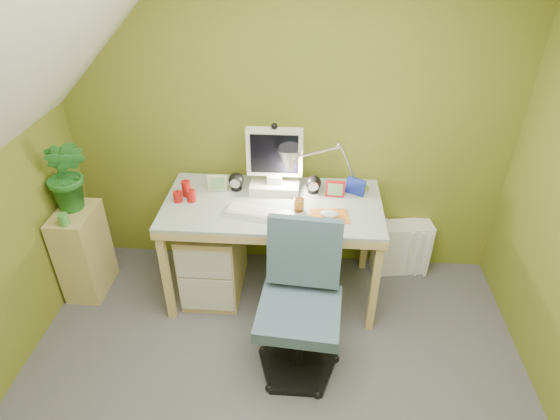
# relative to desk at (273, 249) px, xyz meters

# --- Properties ---
(wall_back) EXTENTS (3.20, 0.01, 2.40)m
(wall_back) POSITION_rel_desk_xyz_m (0.06, 0.42, 0.81)
(wall_back) COLOR olive
(wall_back) RESTS_ON floor
(desk) EXTENTS (1.47, 0.74, 0.79)m
(desk) POSITION_rel_desk_xyz_m (0.00, 0.00, 0.00)
(desk) COLOR tan
(desk) RESTS_ON floor
(monitor) EXTENTS (0.37, 0.22, 0.51)m
(monitor) POSITION_rel_desk_xyz_m (0.00, 0.18, 0.65)
(monitor) COLOR silver
(monitor) RESTS_ON desk
(speaker_left) EXTENTS (0.12, 0.12, 0.13)m
(speaker_left) POSITION_rel_desk_xyz_m (-0.27, 0.16, 0.46)
(speaker_left) COLOR black
(speaker_left) RESTS_ON desk
(speaker_right) EXTENTS (0.12, 0.12, 0.13)m
(speaker_right) POSITION_rel_desk_xyz_m (0.27, 0.16, 0.46)
(speaker_right) COLOR black
(speaker_right) RESTS_ON desk
(keyboard) EXTENTS (0.43, 0.21, 0.02)m
(keyboard) POSITION_rel_desk_xyz_m (-0.08, -0.14, 0.40)
(keyboard) COLOR white
(keyboard) RESTS_ON desk
(mousepad) EXTENTS (0.26, 0.19, 0.01)m
(mousepad) POSITION_rel_desk_xyz_m (0.38, -0.14, 0.40)
(mousepad) COLOR #BD691D
(mousepad) RESTS_ON desk
(mouse) EXTENTS (0.14, 0.10, 0.04)m
(mouse) POSITION_rel_desk_xyz_m (0.38, -0.14, 0.41)
(mouse) COLOR silver
(mouse) RESTS_ON mousepad
(amber_tumbler) EXTENTS (0.08, 0.08, 0.09)m
(amber_tumbler) POSITION_rel_desk_xyz_m (0.18, -0.08, 0.44)
(amber_tumbler) COLOR brown
(amber_tumbler) RESTS_ON desk
(candle_cluster) EXTENTS (0.17, 0.15, 0.11)m
(candle_cluster) POSITION_rel_desk_xyz_m (-0.60, 0.01, 0.45)
(candle_cluster) COLOR #B41310
(candle_cluster) RESTS_ON desk
(photo_frame_red) EXTENTS (0.13, 0.03, 0.11)m
(photo_frame_red) POSITION_rel_desk_xyz_m (0.42, 0.12, 0.45)
(photo_frame_red) COLOR #B41318
(photo_frame_red) RESTS_ON desk
(photo_frame_blue) EXTENTS (0.13, 0.08, 0.12)m
(photo_frame_blue) POSITION_rel_desk_xyz_m (0.56, 0.16, 0.45)
(photo_frame_blue) COLOR navy
(photo_frame_blue) RESTS_ON desk
(photo_frame_green) EXTENTS (0.14, 0.03, 0.12)m
(photo_frame_green) POSITION_rel_desk_xyz_m (-0.40, 0.14, 0.45)
(photo_frame_green) COLOR #AFBD82
(photo_frame_green) RESTS_ON desk
(desk_lamp) EXTENTS (0.54, 0.29, 0.55)m
(desk_lamp) POSITION_rel_desk_xyz_m (0.45, 0.18, 0.67)
(desk_lamp) COLOR silver
(desk_lamp) RESTS_ON desk
(side_ledge) EXTENTS (0.26, 0.39, 0.69)m
(side_ledge) POSITION_rel_desk_xyz_m (-1.39, -0.07, -0.05)
(side_ledge) COLOR tan
(side_ledge) RESTS_ON floor
(potted_plant) EXTENTS (0.32, 0.27, 0.54)m
(potted_plant) POSITION_rel_desk_xyz_m (-1.38, -0.02, 0.57)
(potted_plant) COLOR #246C26
(potted_plant) RESTS_ON side_ledge
(green_cup) EXTENTS (0.07, 0.07, 0.09)m
(green_cup) POSITION_rel_desk_xyz_m (-1.37, -0.22, 0.34)
(green_cup) COLOR #4E9A40
(green_cup) RESTS_ON side_ledge
(task_chair) EXTENTS (0.58, 0.58, 0.98)m
(task_chair) POSITION_rel_desk_xyz_m (0.21, -0.70, 0.10)
(task_chair) COLOR #3E5366
(task_chair) RESTS_ON floor
(radiator) EXTENTS (0.46, 0.24, 0.43)m
(radiator) POSITION_rel_desk_xyz_m (0.98, 0.32, -0.18)
(radiator) COLOR white
(radiator) RESTS_ON floor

